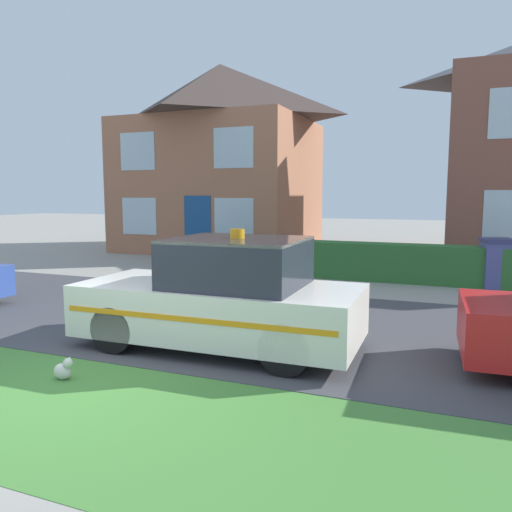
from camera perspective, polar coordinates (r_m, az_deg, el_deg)
The scene contains 8 objects.
ground_plane at distance 6.15m, azimuth -19.92°, elevation -13.78°, with size 80.00×80.00×0.00m, color gray.
road_strip at distance 8.82m, azimuth -5.10°, elevation -7.00°, with size 28.00×5.25×0.01m, color #424247.
lawn_verge at distance 5.81m, azimuth -23.35°, elevation -15.15°, with size 28.00×2.50×0.01m, color #478438.
garden_hedge at distance 13.07m, azimuth 8.30°, elevation -0.39°, with size 8.56×0.69×0.93m, color #2D662D.
police_car at distance 6.95m, azimuth -3.73°, elevation -4.74°, with size 3.94×1.77×1.67m.
cat at distance 6.35m, azimuth -21.13°, elevation -12.06°, with size 0.31×0.18×0.28m.
house_left at distance 19.77m, azimuth -4.08°, elevation 11.28°, with size 7.02×5.96×7.06m.
wheelie_bin at distance 12.70m, azimuth 25.73°, elevation -0.72°, with size 0.77×0.82×1.15m.
Camera 1 is at (3.89, -4.24, 2.14)m, focal length 35.00 mm.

